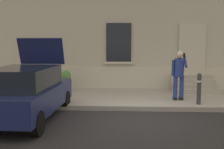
% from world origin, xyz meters
% --- Properties ---
extents(ground_plane, '(80.00, 80.00, 0.00)m').
position_xyz_m(ground_plane, '(0.00, 0.00, 0.00)').
color(ground_plane, '#232326').
extents(sidewalk, '(24.00, 3.60, 0.15)m').
position_xyz_m(sidewalk, '(0.00, 2.80, 0.07)').
color(sidewalk, '#99968E').
rests_on(sidewalk, ground).
extents(curb_edge, '(24.00, 0.12, 0.15)m').
position_xyz_m(curb_edge, '(0.00, 0.94, 0.07)').
color(curb_edge, gray).
rests_on(curb_edge, ground).
extents(building_facade, '(24.00, 1.52, 7.50)m').
position_xyz_m(building_facade, '(0.01, 5.29, 3.73)').
color(building_facade, '#B2AD9E').
rests_on(building_facade, ground).
extents(entrance_stoop, '(1.85, 1.28, 0.64)m').
position_xyz_m(entrance_stoop, '(2.54, 4.12, 0.39)').
color(entrance_stoop, '#9E998E').
rests_on(entrance_stoop, sidewalk).
extents(hatchback_car_navy, '(1.85, 4.10, 2.34)m').
position_xyz_m(hatchback_car_navy, '(-3.13, -0.28, 0.80)').
color(hatchback_car_navy, '#161E4C').
rests_on(hatchback_car_navy, ground).
extents(bollard_near_person, '(0.15, 0.15, 1.04)m').
position_xyz_m(bollard_near_person, '(2.09, 1.35, 0.71)').
color(bollard_near_person, '#333338').
rests_on(bollard_near_person, sidewalk).
extents(person_on_phone, '(0.51, 0.48, 1.75)m').
position_xyz_m(person_on_phone, '(1.55, 2.01, 1.15)').
color(person_on_phone, navy).
rests_on(person_on_phone, sidewalk).
extents(planter_cream, '(0.44, 0.44, 0.86)m').
position_xyz_m(planter_cream, '(-5.12, 4.01, 0.61)').
color(planter_cream, beige).
rests_on(planter_cream, sidewalk).
extents(planter_charcoal, '(0.44, 0.44, 0.86)m').
position_xyz_m(planter_charcoal, '(-2.89, 3.90, 0.61)').
color(planter_charcoal, '#2D2D30').
rests_on(planter_charcoal, sidewalk).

